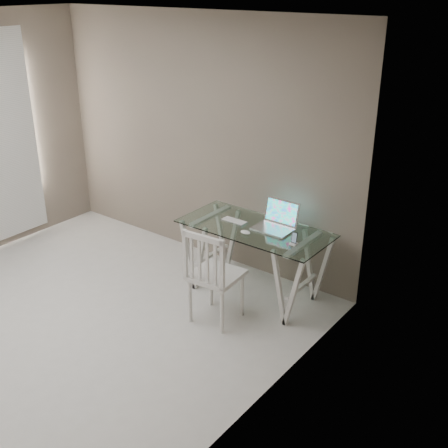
% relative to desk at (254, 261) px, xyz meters
% --- Properties ---
extents(room, '(4.50, 4.52, 2.71)m').
position_rel_desk_xyz_m(room, '(-1.14, -1.76, 1.33)').
color(room, beige).
rests_on(room, ground).
extents(desk, '(1.50, 0.70, 0.75)m').
position_rel_desk_xyz_m(desk, '(0.00, 0.00, 0.00)').
color(desk, silver).
rests_on(desk, ground).
extents(chair, '(0.47, 0.47, 0.96)m').
position_rel_desk_xyz_m(chair, '(-0.02, -0.66, 0.14)').
color(chair, silver).
rests_on(chair, ground).
extents(laptop, '(0.37, 0.32, 0.26)m').
position_rel_desk_xyz_m(laptop, '(0.17, 0.13, 0.43)').
color(laptop, silver).
rests_on(laptop, desk).
extents(keyboard, '(0.27, 0.12, 0.01)m').
position_rel_desk_xyz_m(keyboard, '(-0.25, 0.00, 0.37)').
color(keyboard, silver).
rests_on(keyboard, desk).
extents(mouse, '(0.11, 0.06, 0.03)m').
position_rel_desk_xyz_m(mouse, '(0.01, -0.17, 0.38)').
color(mouse, white).
rests_on(mouse, desk).
extents(phone_dock, '(0.06, 0.06, 0.12)m').
position_rel_desk_xyz_m(phone_dock, '(0.50, -0.09, 0.40)').
color(phone_dock, white).
rests_on(phone_dock, desk).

